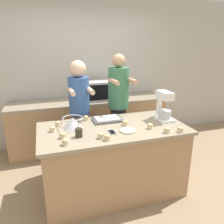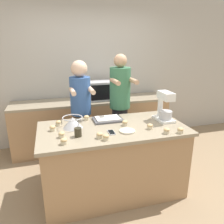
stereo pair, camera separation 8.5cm
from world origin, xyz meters
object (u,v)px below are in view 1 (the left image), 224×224
at_px(cupcake_0, 53,129).
at_px(cupcake_5, 167,130).
at_px(mixing_bowl, 73,123).
at_px(small_plate, 128,131).
at_px(drinking_glass, 79,133).
at_px(cupcake_7, 125,123).
at_px(person_right, 118,108).
at_px(cupcake_8, 150,126).
at_px(person_left, 80,114).
at_px(cupcake_9, 65,142).
at_px(stand_mixer, 164,107).
at_px(baking_tray, 107,119).
at_px(cupcake_3, 86,118).
at_px(cupcake_1, 107,137).
at_px(cupcake_4, 62,135).
at_px(cupcake_10, 58,124).
at_px(cupcake_2, 101,135).
at_px(cupcake_6, 180,129).
at_px(cell_phone, 112,132).
at_px(microwave_oven, 99,90).

bearing_deg(cupcake_0, cupcake_5, -19.36).
height_order(mixing_bowl, small_plate, mixing_bowl).
xyz_separation_m(drinking_glass, cupcake_7, (0.60, 0.17, -0.02)).
height_order(person_right, cupcake_8, person_right).
height_order(person_left, cupcake_9, person_left).
bearing_deg(cupcake_7, stand_mixer, 4.04).
xyz_separation_m(baking_tray, cupcake_3, (-0.27, 0.09, 0.02)).
bearing_deg(cupcake_1, cupcake_5, -1.68).
bearing_deg(cupcake_3, cupcake_0, -149.71).
xyz_separation_m(cupcake_4, cupcake_10, (-0.02, 0.38, 0.00)).
distance_m(drinking_glass, cupcake_3, 0.53).
bearing_deg(cupcake_2, person_right, 60.26).
xyz_separation_m(cupcake_5, cupcake_10, (-1.17, 0.59, 0.00)).
xyz_separation_m(cupcake_6, cupcake_9, (-1.30, 0.08, 0.00)).
relative_size(person_right, drinking_glass, 17.58).
xyz_separation_m(mixing_bowl, cupcake_5, (1.00, -0.47, -0.04)).
distance_m(small_plate, cupcake_4, 0.74).
relative_size(mixing_bowl, cupcake_0, 3.51).
bearing_deg(cupcake_7, cupcake_3, 142.52).
height_order(cupcake_5, cupcake_10, same).
relative_size(mixing_bowl, cupcake_5, 3.51).
distance_m(person_right, cupcake_6, 1.12).
relative_size(person_right, cupcake_7, 24.94).
distance_m(person_left, cupcake_8, 1.10).
xyz_separation_m(cell_phone, cupcake_6, (0.76, -0.22, 0.03)).
xyz_separation_m(cupcake_4, cupcake_9, (0.01, -0.17, 0.00)).
bearing_deg(cupcake_6, baking_tray, 137.41).
relative_size(stand_mixer, baking_tray, 1.01).
relative_size(cupcake_1, cupcake_2, 1.00).
bearing_deg(cupcake_5, cell_phone, 162.39).
bearing_deg(cupcake_4, cupcake_1, -23.60).
bearing_deg(cell_phone, cupcake_2, -147.43).
xyz_separation_m(cupcake_0, cupcake_6, (1.40, -0.47, 0.00)).
relative_size(mixing_bowl, cupcake_1, 3.51).
xyz_separation_m(baking_tray, cupcake_5, (0.53, -0.60, 0.02)).
xyz_separation_m(stand_mixer, cell_phone, (-0.78, -0.22, -0.16)).
height_order(cupcake_2, cupcake_10, same).
bearing_deg(microwave_oven, cell_phone, -99.33).
bearing_deg(cupcake_10, cupcake_0, -115.49).
height_order(mixing_bowl, cupcake_2, mixing_bowl).
relative_size(person_left, microwave_oven, 3.14).
height_order(cupcake_5, cupcake_6, same).
height_order(small_plate, cupcake_3, cupcake_3).
bearing_deg(person_left, cupcake_5, -50.93).
xyz_separation_m(cupcake_0, cupcake_5, (1.24, -0.44, 0.00)).
height_order(cupcake_3, cupcake_8, same).
xyz_separation_m(person_left, cupcake_10, (-0.34, -0.42, 0.04)).
distance_m(mixing_bowl, cupcake_1, 0.54).
xyz_separation_m(baking_tray, cupcake_4, (-0.62, -0.39, 0.02)).
xyz_separation_m(cupcake_2, cupcake_6, (0.92, -0.12, 0.00)).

